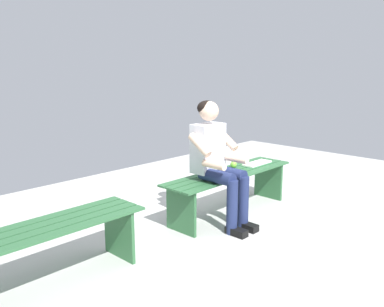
{
  "coord_description": "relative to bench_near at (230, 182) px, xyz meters",
  "views": [
    {
      "loc": [
        3.42,
        2.7,
        1.61
      ],
      "look_at": [
        0.76,
        0.15,
        0.82
      ],
      "focal_mm": 38.09,
      "sensor_mm": 36.0,
      "label": 1
    }
  ],
  "objects": [
    {
      "name": "ground_plane",
      "position": [
        1.09,
        1.0,
        -0.38
      ],
      "size": [
        10.0,
        7.0,
        0.04
      ],
      "primitive_type": "cube",
      "color": "#B2B2AD"
    },
    {
      "name": "person_seated",
      "position": [
        0.35,
        0.1,
        0.35
      ],
      "size": [
        0.5,
        0.69,
        1.28
      ],
      "color": "silver",
      "rests_on": "ground"
    },
    {
      "name": "bench_far",
      "position": [
        2.18,
        0.0,
        -0.01
      ],
      "size": [
        1.6,
        0.44,
        0.47
      ],
      "rotation": [
        0.0,
        0.0,
        0.01
      ],
      "color": "#2D6038",
      "rests_on": "ground"
    },
    {
      "name": "apple",
      "position": [
        -0.18,
        -0.1,
        0.15
      ],
      "size": [
        0.07,
        0.07,
        0.07
      ],
      "primitive_type": "sphere",
      "color": "#72B738",
      "rests_on": "bench_near"
    },
    {
      "name": "bench_near",
      "position": [
        0.0,
        0.0,
        0.0
      ],
      "size": [
        1.77,
        0.44,
        0.47
      ],
      "rotation": [
        0.0,
        0.0,
        0.01
      ],
      "color": "#2D6038",
      "rests_on": "ground"
    },
    {
      "name": "book_open",
      "position": [
        -0.5,
        0.01,
        0.12
      ],
      "size": [
        0.41,
        0.16,
        0.02
      ],
      "rotation": [
        0.0,
        0.0,
        0.01
      ],
      "color": "white",
      "rests_on": "bench_near"
    }
  ]
}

